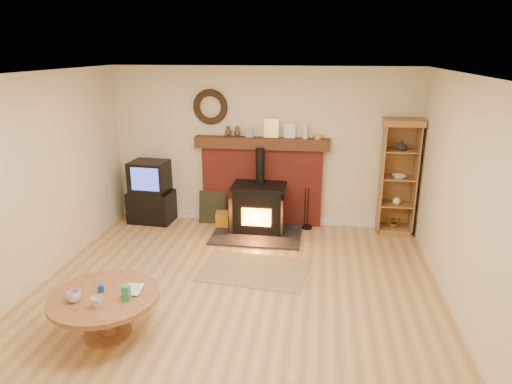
% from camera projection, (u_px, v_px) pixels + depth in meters
% --- Properties ---
extents(ground, '(5.50, 5.50, 0.00)m').
position_uv_depth(ground, '(232.00, 305.00, 5.32)').
color(ground, '#A88046').
rests_on(ground, ground).
extents(room_shell, '(5.02, 5.52, 2.61)m').
position_uv_depth(room_shell, '(229.00, 160.00, 4.90)').
color(room_shell, beige).
rests_on(room_shell, ground).
extents(chimney_breast, '(2.20, 0.22, 1.78)m').
position_uv_depth(chimney_breast, '(262.00, 178.00, 7.60)').
color(chimney_breast, maroon).
rests_on(chimney_breast, ground).
extents(wood_stove, '(1.40, 1.00, 1.34)m').
position_uv_depth(wood_stove, '(258.00, 209.00, 7.35)').
color(wood_stove, black).
rests_on(wood_stove, ground).
extents(area_rug, '(1.51, 1.11, 0.01)m').
position_uv_depth(area_rug, '(254.00, 270.00, 6.14)').
color(area_rug, brown).
rests_on(area_rug, ground).
extents(tv_unit, '(0.76, 0.56, 1.06)m').
position_uv_depth(tv_unit, '(151.00, 193.00, 7.75)').
color(tv_unit, black).
rests_on(tv_unit, ground).
extents(curio_cabinet, '(0.59, 0.43, 1.85)m').
position_uv_depth(curio_cabinet, '(398.00, 177.00, 7.15)').
color(curio_cabinet, '#905F2F').
rests_on(curio_cabinet, ground).
extents(firelog_box, '(0.43, 0.30, 0.25)m').
position_uv_depth(firelog_box, '(228.00, 219.00, 7.62)').
color(firelog_box, yellow).
rests_on(firelog_box, ground).
extents(leaning_painting, '(0.46, 0.12, 0.55)m').
position_uv_depth(leaning_painting, '(213.00, 207.00, 7.76)').
color(leaning_painting, black).
rests_on(leaning_painting, ground).
extents(fire_tools, '(0.16, 0.16, 0.70)m').
position_uv_depth(fire_tools, '(307.00, 223.00, 7.54)').
color(fire_tools, black).
rests_on(fire_tools, ground).
extents(coffee_table, '(1.11, 1.11, 0.63)m').
position_uv_depth(coffee_table, '(104.00, 303.00, 4.65)').
color(coffee_table, brown).
rests_on(coffee_table, ground).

